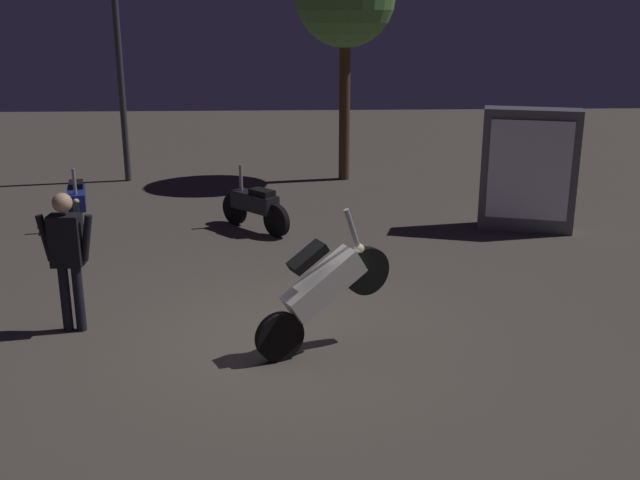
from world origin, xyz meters
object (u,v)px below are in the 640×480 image
at_px(person_rider_beside, 67,250).
at_px(streetlamp_near, 116,17).
at_px(motorcycle_white_foreground, 323,289).
at_px(kiosk_billboard, 529,170).
at_px(motorcycle_blue_parked_right, 77,202).
at_px(motorcycle_black_parked_left, 255,206).

xyz_separation_m(person_rider_beside, streetlamp_near, (-0.97, 8.16, 2.49)).
height_order(person_rider_beside, streetlamp_near, streetlamp_near).
bearing_deg(motorcycle_white_foreground, kiosk_billboard, 25.80).
bearing_deg(person_rider_beside, motorcycle_blue_parked_right, -163.27).
height_order(streetlamp_near, kiosk_billboard, streetlamp_near).
bearing_deg(motorcycle_white_foreground, person_rider_beside, 141.66).
relative_size(streetlamp_near, kiosk_billboard, 2.68).
distance_m(person_rider_beside, streetlamp_near, 8.59).
relative_size(person_rider_beside, streetlamp_near, 0.30).
distance_m(motorcycle_white_foreground, motorcycle_black_parked_left, 4.93).
distance_m(motorcycle_black_parked_left, streetlamp_near, 5.87).
height_order(motorcycle_white_foreground, person_rider_beside, person_rider_beside).
bearing_deg(motorcycle_blue_parked_right, motorcycle_white_foreground, 24.37).
height_order(motorcycle_white_foreground, streetlamp_near, streetlamp_near).
xyz_separation_m(motorcycle_black_parked_left, kiosk_billboard, (4.70, -0.13, 0.61)).
height_order(motorcycle_blue_parked_right, person_rider_beside, person_rider_beside).
bearing_deg(motorcycle_blue_parked_right, kiosk_billboard, 72.31).
bearing_deg(motorcycle_blue_parked_right, person_rider_beside, 0.16).
relative_size(motorcycle_white_foreground, person_rider_beside, 0.96).
bearing_deg(motorcycle_black_parked_left, motorcycle_blue_parked_right, 39.40).
relative_size(motorcycle_white_foreground, kiosk_billboard, 0.78).
bearing_deg(kiosk_billboard, motorcycle_black_parked_left, 14.29).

